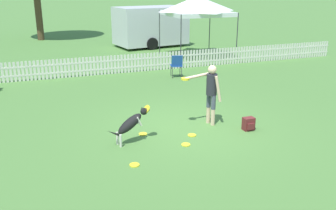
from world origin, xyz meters
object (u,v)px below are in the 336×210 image
(frisbee_near_dog, at_px, (186,145))
(leaping_dog, at_px, (131,123))
(frisbee_midfield, at_px, (143,134))
(equipment_trailer, at_px, (151,26))
(canopy_tent_main, at_px, (197,6))
(frisbee_far_scatter, at_px, (192,135))
(backpack_on_grass, at_px, (249,124))
(frisbee_near_handler, at_px, (135,165))
(handler_person, at_px, (211,88))
(folding_chair_blue_left, at_px, (177,64))

(frisbee_near_dog, bearing_deg, leaping_dog, 152.84)
(frisbee_midfield, relative_size, equipment_trailer, 0.04)
(frisbee_midfield, bearing_deg, canopy_tent_main, 57.90)
(canopy_tent_main, relative_size, equipment_trailer, 0.61)
(frisbee_midfield, height_order, canopy_tent_main, canopy_tent_main)
(leaping_dog, xyz_separation_m, frisbee_far_scatter, (1.51, -0.12, -0.49))
(backpack_on_grass, xyz_separation_m, canopy_tent_main, (2.91, 9.52, 2.38))
(leaping_dog, height_order, frisbee_near_handler, leaping_dog)
(handler_person, bearing_deg, frisbee_far_scatter, 115.62)
(frisbee_near_dog, bearing_deg, folding_chair_blue_left, 69.97)
(leaping_dog, xyz_separation_m, backpack_on_grass, (3.03, -0.28, -0.34))
(frisbee_near_handler, xyz_separation_m, frisbee_near_dog, (1.41, 0.57, 0.00))
(folding_chair_blue_left, xyz_separation_m, equipment_trailer, (1.46, 7.76, 0.66))
(frisbee_near_handler, height_order, folding_chair_blue_left, folding_chair_blue_left)
(leaping_dog, bearing_deg, frisbee_midfield, 123.47)
(frisbee_far_scatter, bearing_deg, leaping_dog, 175.56)
(leaping_dog, bearing_deg, handler_person, 90.15)
(frisbee_near_dog, distance_m, canopy_tent_main, 11.22)
(folding_chair_blue_left, height_order, canopy_tent_main, canopy_tent_main)
(frisbee_near_dog, height_order, frisbee_far_scatter, same)
(frisbee_near_handler, distance_m, frisbee_midfield, 1.67)
(canopy_tent_main, bearing_deg, backpack_on_grass, -107.00)
(backpack_on_grass, relative_size, equipment_trailer, 0.07)
(frisbee_near_handler, relative_size, frisbee_far_scatter, 1.00)
(backpack_on_grass, xyz_separation_m, folding_chair_blue_left, (0.36, 5.86, 0.39))
(frisbee_midfield, bearing_deg, leaping_dog, -135.35)
(handler_person, xyz_separation_m, leaping_dog, (-2.28, -0.46, -0.49))
(handler_person, xyz_separation_m, frisbee_midfield, (-1.89, -0.07, -0.99))
(folding_chair_blue_left, height_order, equipment_trailer, equipment_trailer)
(handler_person, relative_size, frisbee_far_scatter, 7.60)
(handler_person, relative_size, canopy_tent_main, 0.53)
(frisbee_far_scatter, bearing_deg, folding_chair_blue_left, 71.75)
(frisbee_near_dog, relative_size, folding_chair_blue_left, 0.23)
(equipment_trailer, bearing_deg, frisbee_far_scatter, -112.70)
(frisbee_near_handler, xyz_separation_m, frisbee_far_scatter, (1.77, 1.04, 0.00))
(frisbee_far_scatter, bearing_deg, frisbee_near_dog, -128.19)
(backpack_on_grass, bearing_deg, equipment_trailer, 82.38)
(backpack_on_grass, relative_size, canopy_tent_main, 0.11)
(frisbee_midfield, height_order, folding_chair_blue_left, folding_chair_blue_left)
(handler_person, height_order, frisbee_midfield, handler_person)
(frisbee_far_scatter, xyz_separation_m, folding_chair_blue_left, (1.88, 5.70, 0.54))
(handler_person, distance_m, folding_chair_blue_left, 5.26)
(frisbee_near_dog, bearing_deg, handler_person, 42.55)
(canopy_tent_main, bearing_deg, handler_person, -112.64)
(leaping_dog, xyz_separation_m, frisbee_near_dog, (1.14, -0.59, -0.49))
(leaping_dog, xyz_separation_m, equipment_trailer, (4.86, 13.34, 0.71))
(frisbee_near_handler, relative_size, frisbee_midfield, 1.00)
(frisbee_near_handler, height_order, frisbee_far_scatter, same)
(frisbee_near_handler, height_order, frisbee_near_dog, same)
(canopy_tent_main, bearing_deg, frisbee_near_handler, -120.84)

